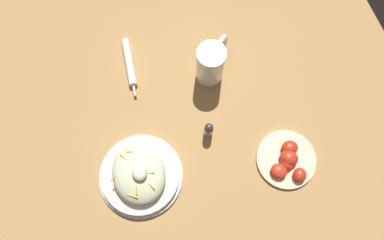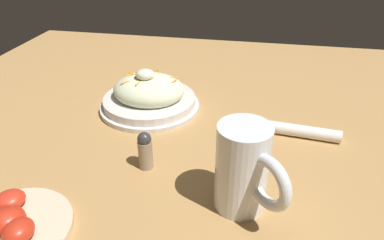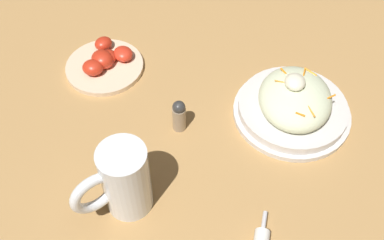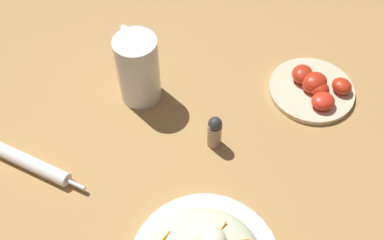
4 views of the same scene
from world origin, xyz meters
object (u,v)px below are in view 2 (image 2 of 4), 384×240
salad_plate (149,96)px  tomato_plate (9,224)px  napkin_roll (301,131)px  salt_shaker (145,150)px  beer_mug (243,173)px

salad_plate → tomato_plate: size_ratio=1.38×
napkin_roll → salt_shaker: 0.33m
beer_mug → salt_shaker: bearing=-20.6°
salt_shaker → salad_plate: bearing=-74.9°
salad_plate → salt_shaker: (-0.06, 0.22, 0.00)m
tomato_plate → salt_shaker: 0.24m
beer_mug → napkin_roll: size_ratio=0.75×
salad_plate → salt_shaker: bearing=105.1°
napkin_roll → salt_shaker: salt_shaker is taller
beer_mug → tomato_plate: size_ratio=0.85×
napkin_roll → tomato_plate: tomato_plate is taller
beer_mug → napkin_roll: bearing=-115.6°
tomato_plate → salt_shaker: salt_shaker is taller
napkin_roll → tomato_plate: (0.43, 0.35, 0.00)m
salt_shaker → beer_mug: bearing=159.4°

